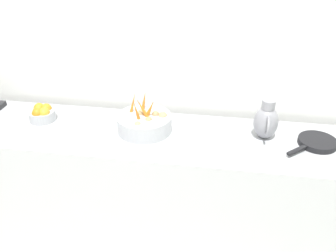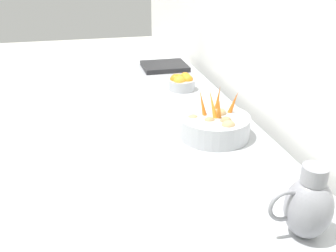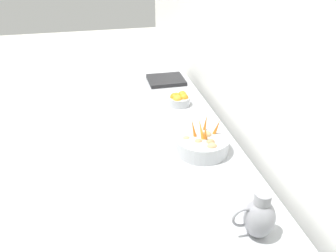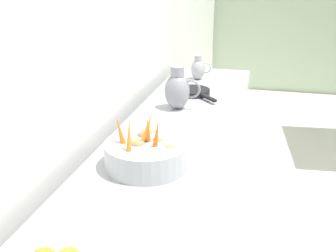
{
  "view_description": "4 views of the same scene",
  "coord_description": "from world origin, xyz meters",
  "px_view_note": "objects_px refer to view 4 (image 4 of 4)",
  "views": [
    {
      "loc": [
        0.38,
        0.23,
        2.1
      ],
      "look_at": [
        -1.5,
        -0.07,
        1.03
      ],
      "focal_mm": 38.37,
      "sensor_mm": 36.0,
      "label": 1
    },
    {
      "loc": [
        -0.96,
        1.35,
        1.77
      ],
      "look_at": [
        -1.34,
        -0.26,
        1.01
      ],
      "focal_mm": 40.35,
      "sensor_mm": 36.0,
      "label": 2
    },
    {
      "loc": [
        -0.92,
        1.6,
        2.23
      ],
      "look_at": [
        -1.34,
        -0.24,
        1.16
      ],
      "focal_mm": 37.39,
      "sensor_mm": 36.0,
      "label": 3
    },
    {
      "loc": [
        -1.14,
        -1.61,
        1.69
      ],
      "look_at": [
        -1.53,
        -0.03,
        1.04
      ],
      "focal_mm": 41.29,
      "sensor_mm": 36.0,
      "label": 4
    }
  ],
  "objects_px": {
    "vegetable_colander": "(147,153)",
    "metal_pitcher_tall": "(178,90)",
    "metal_pitcher_short": "(198,69)",
    "skillet_on_counter": "(193,92)"
  },
  "relations": [
    {
      "from": "metal_pitcher_tall",
      "to": "skillet_on_counter",
      "type": "distance_m",
      "value": 0.32
    },
    {
      "from": "metal_pitcher_short",
      "to": "skillet_on_counter",
      "type": "xyz_separation_m",
      "value": [
        0.04,
        -0.4,
        -0.06
      ]
    },
    {
      "from": "vegetable_colander",
      "to": "skillet_on_counter",
      "type": "height_order",
      "value": "vegetable_colander"
    },
    {
      "from": "metal_pitcher_short",
      "to": "skillet_on_counter",
      "type": "height_order",
      "value": "metal_pitcher_short"
    },
    {
      "from": "metal_pitcher_tall",
      "to": "metal_pitcher_short",
      "type": "xyz_separation_m",
      "value": [
        0.0,
        0.7,
        -0.03
      ]
    },
    {
      "from": "vegetable_colander",
      "to": "skillet_on_counter",
      "type": "bearing_deg",
      "value": 89.86
    },
    {
      "from": "vegetable_colander",
      "to": "metal_pitcher_tall",
      "type": "bearing_deg",
      "value": 92.75
    },
    {
      "from": "vegetable_colander",
      "to": "metal_pitcher_short",
      "type": "bearing_deg",
      "value": 91.31
    },
    {
      "from": "vegetable_colander",
      "to": "metal_pitcher_tall",
      "type": "height_order",
      "value": "metal_pitcher_tall"
    },
    {
      "from": "metal_pitcher_tall",
      "to": "metal_pitcher_short",
      "type": "height_order",
      "value": "metal_pitcher_tall"
    }
  ]
}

